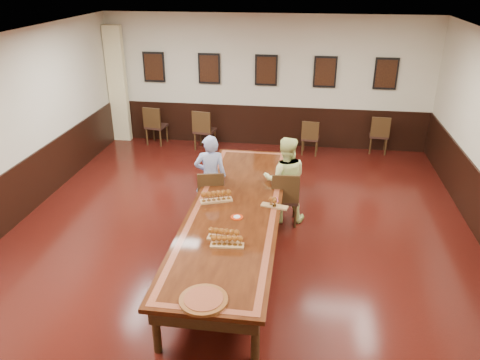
% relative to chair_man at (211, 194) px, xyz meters
% --- Properties ---
extents(floor, '(8.00, 10.00, 0.02)m').
position_rel_chair_man_xyz_m(floor, '(0.58, -0.94, -0.50)').
color(floor, black).
rests_on(floor, ground).
extents(ceiling, '(8.00, 10.00, 0.02)m').
position_rel_chair_man_xyz_m(ceiling, '(0.58, -0.94, 2.72)').
color(ceiling, white).
rests_on(ceiling, floor).
extents(wall_back, '(8.00, 0.02, 3.20)m').
position_rel_chair_man_xyz_m(wall_back, '(0.58, 4.07, 1.11)').
color(wall_back, beige).
rests_on(wall_back, floor).
extents(chair_man, '(0.55, 0.58, 0.97)m').
position_rel_chair_man_xyz_m(chair_man, '(0.00, 0.00, 0.00)').
color(chair_man, black).
rests_on(chair_man, floor).
extents(chair_woman, '(0.51, 0.55, 1.00)m').
position_rel_chair_man_xyz_m(chair_woman, '(1.30, 0.06, 0.01)').
color(chair_woman, black).
rests_on(chair_woman, floor).
extents(spare_chair_a, '(0.54, 0.57, 0.99)m').
position_rel_chair_man_xyz_m(spare_chair_a, '(-2.18, 3.71, 0.01)').
color(spare_chair_a, black).
rests_on(spare_chair_a, floor).
extents(spare_chair_b, '(0.55, 0.58, 1.01)m').
position_rel_chair_man_xyz_m(spare_chair_b, '(-0.87, 3.52, 0.02)').
color(spare_chair_b, black).
rests_on(spare_chair_b, floor).
extents(spare_chair_c, '(0.44, 0.48, 0.86)m').
position_rel_chair_man_xyz_m(spare_chair_c, '(1.73, 3.54, -0.06)').
color(spare_chair_c, black).
rests_on(spare_chair_c, floor).
extents(spare_chair_d, '(0.47, 0.51, 0.94)m').
position_rel_chair_man_xyz_m(spare_chair_d, '(3.38, 3.87, -0.02)').
color(spare_chair_d, black).
rests_on(spare_chair_d, floor).
extents(person_man, '(0.63, 0.48, 1.55)m').
position_rel_chair_man_xyz_m(person_man, '(-0.02, 0.10, 0.29)').
color(person_man, '#4A64B9').
rests_on(person_man, floor).
extents(person_woman, '(0.83, 0.67, 1.56)m').
position_rel_chair_man_xyz_m(person_woman, '(1.29, 0.17, 0.29)').
color(person_woman, '#EBF89B').
rests_on(person_woman, floor).
extents(pink_phone, '(0.10, 0.15, 0.01)m').
position_rel_chair_man_xyz_m(pink_phone, '(1.18, -0.58, 0.27)').
color(pink_phone, '#CF4582').
rests_on(pink_phone, conference_table).
extents(curtain, '(0.45, 0.18, 2.90)m').
position_rel_chair_man_xyz_m(curtain, '(-3.17, 3.88, 0.96)').
color(curtain, beige).
rests_on(curtain, floor).
extents(wainscoting, '(8.00, 10.00, 1.00)m').
position_rel_chair_man_xyz_m(wainscoting, '(0.58, -0.94, 0.01)').
color(wainscoting, black).
rests_on(wainscoting, floor).
extents(conference_table, '(1.40, 5.00, 0.76)m').
position_rel_chair_man_xyz_m(conference_table, '(0.58, -0.94, 0.12)').
color(conference_table, black).
rests_on(conference_table, floor).
extents(posters, '(6.14, 0.04, 0.74)m').
position_rel_chair_man_xyz_m(posters, '(0.58, 4.00, 1.41)').
color(posters, black).
rests_on(posters, wall_back).
extents(flight_a, '(0.53, 0.33, 0.19)m').
position_rel_chair_man_xyz_m(flight_a, '(0.25, -0.77, 0.35)').
color(flight_a, olive).
rests_on(flight_a, conference_table).
extents(flight_b, '(0.44, 0.21, 0.16)m').
position_rel_chair_man_xyz_m(flight_b, '(1.17, -0.83, 0.34)').
color(flight_b, olive).
rests_on(flight_b, conference_table).
extents(flight_c, '(0.47, 0.16, 0.17)m').
position_rel_chair_man_xyz_m(flight_c, '(0.57, -1.88, 0.34)').
color(flight_c, olive).
rests_on(flight_c, conference_table).
extents(flight_d, '(0.46, 0.17, 0.17)m').
position_rel_chair_man_xyz_m(flight_d, '(0.64, -2.05, 0.34)').
color(flight_d, olive).
rests_on(flight_d, conference_table).
extents(red_plate_grp, '(0.19, 0.19, 0.02)m').
position_rel_chair_man_xyz_m(red_plate_grp, '(0.65, -1.25, 0.27)').
color(red_plate_grp, '#A92A0B').
rests_on(red_plate_grp, conference_table).
extents(carved_platter, '(0.60, 0.60, 0.04)m').
position_rel_chair_man_xyz_m(carved_platter, '(0.57, -3.20, 0.28)').
color(carved_platter, '#5C2F12').
rests_on(carved_platter, conference_table).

